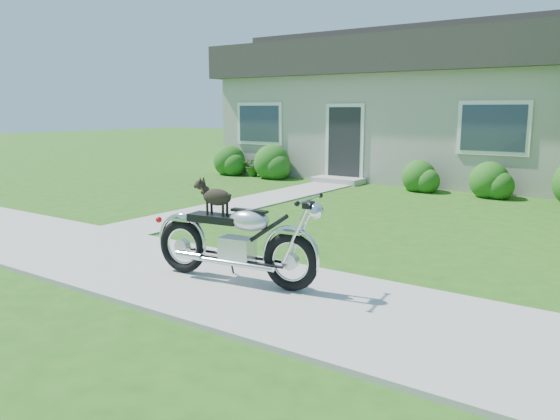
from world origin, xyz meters
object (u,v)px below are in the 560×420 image
object	(u,v)px
potted_plant_left	(252,165)
motorcycle_with_dog	(236,239)
house	(435,105)
potted_plant_right	(413,175)

from	to	relation	value
potted_plant_left	motorcycle_with_dog	xyz separation A→B (m)	(6.35, -8.50, 0.21)
motorcycle_with_dog	house	bearing A→B (deg)	91.75
potted_plant_right	motorcycle_with_dog	bearing A→B (deg)	-82.21
potted_plant_left	motorcycle_with_dog	bearing A→B (deg)	-53.24
potted_plant_left	potted_plant_right	world-z (taller)	potted_plant_right
house	potted_plant_right	xyz separation A→B (m)	(0.71, -3.44, -1.76)
house	potted_plant_left	xyz separation A→B (m)	(-4.47, -3.44, -1.81)
potted_plant_left	motorcycle_with_dog	size ratio (longest dim) A/B	0.31
house	potted_plant_right	size ratio (longest dim) A/B	16.00
house	potted_plant_left	bearing A→B (deg)	-142.41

